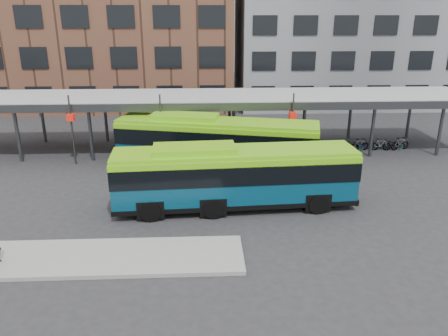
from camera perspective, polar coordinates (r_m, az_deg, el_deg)
ground at (r=21.74m, az=-2.20°, el=-7.44°), size 120.00×120.00×0.00m
boarding_island at (r=19.82m, az=-18.53°, el=-11.09°), size 14.00×3.00×0.18m
canopy at (r=32.80m, az=-2.63°, el=9.04°), size 40.00×6.53×4.80m
building_brick at (r=52.35m, az=-14.52°, el=20.17°), size 26.00×14.00×22.00m
building_grey at (r=53.85m, az=15.55°, el=18.98°), size 24.00×14.00×20.00m
bus_front at (r=22.97m, az=1.32°, el=-0.95°), size 12.81×3.47×3.49m
bus_rear at (r=28.83m, az=-1.07°, el=3.47°), size 13.45×5.86×3.63m
bike_rack at (r=35.19m, az=19.05°, el=2.93°), size 5.56×1.00×0.98m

